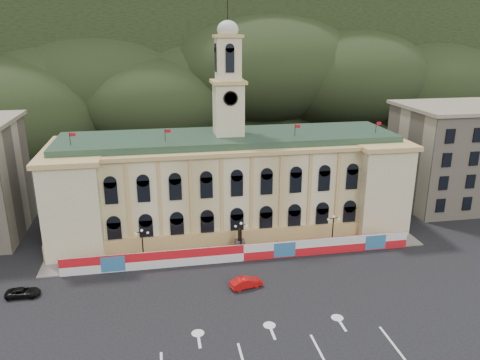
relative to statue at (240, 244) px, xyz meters
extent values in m
plane|color=black|center=(0.00, -18.00, -1.19)|extent=(260.00, 260.00, 0.00)
cube|color=black|center=(0.00, 112.00, 20.81)|extent=(230.00, 70.00, 44.00)
cube|color=#595651|center=(35.00, 92.00, 28.81)|extent=(22.00, 8.00, 14.00)
cube|color=#595651|center=(-48.00, 90.00, 24.81)|extent=(16.00, 7.00, 10.00)
cube|color=beige|center=(0.00, 10.00, 5.81)|extent=(55.00, 15.00, 14.00)
cube|color=tan|center=(0.00, 2.20, 0.01)|extent=(56.00, 0.80, 2.40)
cube|color=tan|center=(0.00, 10.00, 13.11)|extent=(56.20, 16.20, 0.60)
cube|color=#2B4834|center=(0.00, 10.00, 13.81)|extent=(53.00, 13.00, 1.20)
cube|color=beige|center=(-23.50, 9.00, 5.81)|extent=(8.00, 17.00, 14.00)
cube|color=beige|center=(23.50, 9.00, 5.81)|extent=(8.00, 17.00, 14.00)
cube|color=beige|center=(0.00, 10.00, 18.41)|extent=(4.40, 4.40, 8.00)
cube|color=tan|center=(0.00, 10.00, 22.61)|extent=(5.20, 5.20, 0.50)
cube|color=beige|center=(0.00, 10.00, 25.91)|extent=(3.60, 3.60, 6.50)
cube|color=tan|center=(0.00, 10.00, 29.31)|extent=(4.20, 4.20, 0.40)
cylinder|color=black|center=(0.00, 7.70, 20.41)|extent=(2.20, 0.20, 2.20)
ellipsoid|color=beige|center=(0.00, 10.00, 30.21)|extent=(3.20, 3.20, 2.72)
cylinder|color=black|center=(0.00, 10.00, 33.41)|extent=(0.12, 0.12, 5.00)
cube|color=tan|center=(43.00, 13.00, 7.81)|extent=(20.00, 16.00, 18.00)
cube|color=gray|center=(43.00, 13.00, 17.11)|extent=(21.00, 17.00, 0.60)
cube|color=red|center=(0.00, -3.00, 0.06)|extent=(50.00, 0.25, 2.50)
cube|color=teal|center=(-18.00, -3.14, 0.06)|extent=(3.20, 0.05, 2.20)
cube|color=teal|center=(6.00, -3.14, 0.06)|extent=(3.20, 0.05, 2.20)
cube|color=teal|center=(20.00, -3.14, 0.06)|extent=(3.20, 0.05, 2.20)
cube|color=slate|center=(0.00, -0.25, -1.11)|extent=(56.00, 5.50, 0.16)
cube|color=#595651|center=(0.00, 0.00, -0.29)|extent=(1.40, 1.40, 1.80)
cylinder|color=black|center=(0.00, 0.00, 1.41)|extent=(0.60, 0.60, 1.60)
sphere|color=black|center=(0.00, 0.00, 2.31)|extent=(0.44, 0.44, 0.44)
cylinder|color=black|center=(-14.00, -1.00, -1.04)|extent=(0.44, 0.44, 0.30)
cylinder|color=black|center=(-14.00, -1.00, 1.21)|extent=(0.18, 0.18, 4.80)
cube|color=black|center=(-14.00, -1.00, 3.51)|extent=(1.60, 0.08, 0.08)
sphere|color=silver|center=(-14.80, -1.00, 3.36)|extent=(0.36, 0.36, 0.36)
sphere|color=silver|center=(-13.20, -1.00, 3.36)|extent=(0.36, 0.36, 0.36)
sphere|color=silver|center=(-14.00, -1.00, 3.76)|extent=(0.40, 0.40, 0.40)
cylinder|color=black|center=(0.00, -1.00, -1.04)|extent=(0.44, 0.44, 0.30)
cylinder|color=black|center=(0.00, -1.00, 1.21)|extent=(0.18, 0.18, 4.80)
cube|color=black|center=(0.00, -1.00, 3.51)|extent=(1.60, 0.08, 0.08)
sphere|color=silver|center=(-0.80, -1.00, 3.36)|extent=(0.36, 0.36, 0.36)
sphere|color=silver|center=(0.80, -1.00, 3.36)|extent=(0.36, 0.36, 0.36)
sphere|color=silver|center=(0.00, -1.00, 3.76)|extent=(0.40, 0.40, 0.40)
cylinder|color=black|center=(14.00, -1.00, -1.04)|extent=(0.44, 0.44, 0.30)
cylinder|color=black|center=(14.00, -1.00, 1.21)|extent=(0.18, 0.18, 4.80)
cube|color=black|center=(14.00, -1.00, 3.51)|extent=(1.60, 0.08, 0.08)
sphere|color=silver|center=(13.20, -1.00, 3.36)|extent=(0.36, 0.36, 0.36)
sphere|color=silver|center=(14.80, -1.00, 3.36)|extent=(0.36, 0.36, 0.36)
sphere|color=silver|center=(14.00, -1.00, 3.76)|extent=(0.40, 0.40, 0.40)
imported|color=red|center=(-1.01, -10.13, -0.49)|extent=(3.29, 4.84, 1.39)
imported|color=black|center=(-28.52, -7.34, -0.62)|extent=(2.09, 4.17, 1.13)
camera|label=1|loc=(-11.21, -61.83, 30.33)|focal=35.00mm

